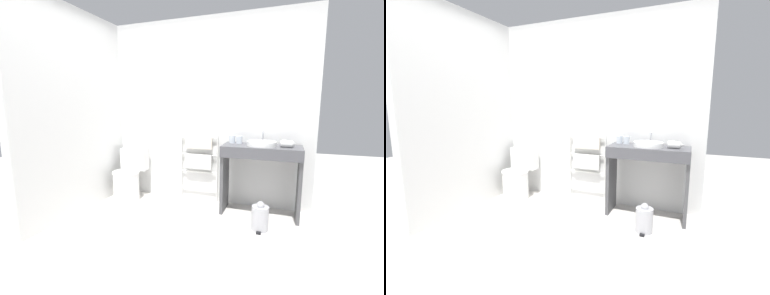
# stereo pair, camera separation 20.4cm
# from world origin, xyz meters

# --- Properties ---
(ground_plane) EXTENTS (12.00, 12.00, 0.00)m
(ground_plane) POSITION_xyz_m (0.00, 0.00, 0.00)
(ground_plane) COLOR silver
(wall_back) EXTENTS (2.94, 0.12, 2.54)m
(wall_back) POSITION_xyz_m (0.00, 1.50, 1.27)
(wall_back) COLOR white
(wall_back) RESTS_ON ground_plane
(wall_side) EXTENTS (0.12, 2.14, 2.54)m
(wall_side) POSITION_xyz_m (-1.41, 0.72, 1.27)
(wall_side) COLOR white
(wall_side) RESTS_ON ground_plane
(toilet) EXTENTS (0.41, 0.52, 0.74)m
(toilet) POSITION_xyz_m (-1.05, 1.12, 0.31)
(toilet) COLOR white
(toilet) RESTS_ON ground_plane
(towel_radiator) EXTENTS (0.57, 0.06, 0.96)m
(towel_radiator) POSITION_xyz_m (-0.05, 1.39, 0.65)
(towel_radiator) COLOR white
(towel_radiator) RESTS_ON ground_plane
(vanity_counter) EXTENTS (0.95, 0.45, 0.88)m
(vanity_counter) POSITION_xyz_m (0.83, 1.19, 0.60)
(vanity_counter) COLOR #4C4C51
(vanity_counter) RESTS_ON ground_plane
(sink_basin) EXTENTS (0.35, 0.35, 0.06)m
(sink_basin) POSITION_xyz_m (0.83, 1.19, 0.91)
(sink_basin) COLOR white
(sink_basin) RESTS_ON vanity_counter
(faucet) EXTENTS (0.02, 0.10, 0.16)m
(faucet) POSITION_xyz_m (0.83, 1.38, 0.98)
(faucet) COLOR silver
(faucet) RESTS_ON vanity_counter
(cup_near_wall) EXTENTS (0.08, 0.08, 0.10)m
(cup_near_wall) POSITION_xyz_m (0.44, 1.31, 0.93)
(cup_near_wall) COLOR silver
(cup_near_wall) RESTS_ON vanity_counter
(cup_near_edge) EXTENTS (0.08, 0.08, 0.10)m
(cup_near_edge) POSITION_xyz_m (0.54, 1.29, 0.93)
(cup_near_edge) COLOR silver
(cup_near_edge) RESTS_ON vanity_counter
(hair_dryer) EXTENTS (0.18, 0.19, 0.08)m
(hair_dryer) POSITION_xyz_m (1.13, 1.19, 0.93)
(hair_dryer) COLOR white
(hair_dryer) RESTS_ON vanity_counter
(trash_bin) EXTENTS (0.19, 0.22, 0.33)m
(trash_bin) POSITION_xyz_m (0.88, 0.77, 0.14)
(trash_bin) COLOR #B7B7BC
(trash_bin) RESTS_ON ground_plane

